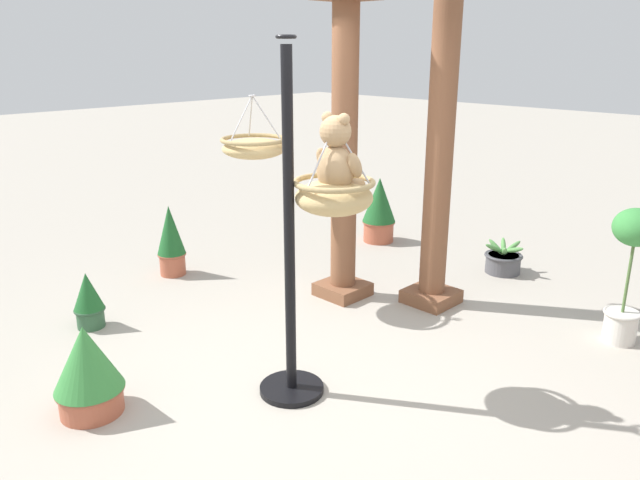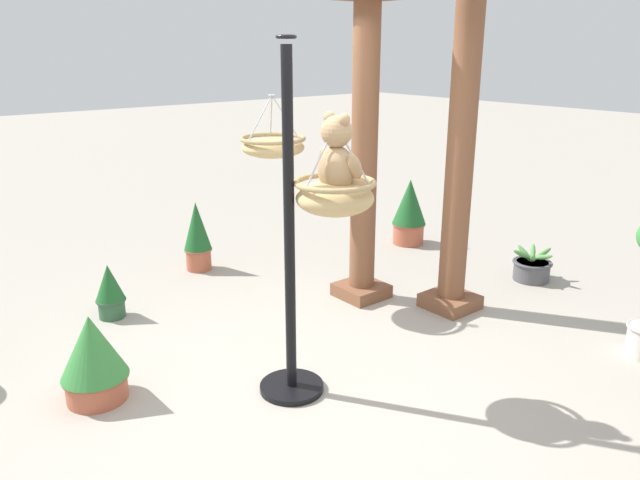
{
  "view_description": "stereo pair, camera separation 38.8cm",
  "coord_description": "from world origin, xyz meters",
  "px_view_note": "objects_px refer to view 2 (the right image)",
  "views": [
    {
      "loc": [
        2.63,
        -2.55,
        2.27
      ],
      "look_at": [
        0.02,
        0.07,
        1.09
      ],
      "focal_mm": 34.3,
      "sensor_mm": 36.0,
      "label": 1
    },
    {
      "loc": [
        2.89,
        -2.26,
        2.27
      ],
      "look_at": [
        0.02,
        0.07,
        1.09
      ],
      "focal_mm": 34.3,
      "sensor_mm": 36.0,
      "label": 2
    }
  ],
  "objects_px": {
    "hanging_basket_with_teddy": "(335,195)",
    "potted_plant_small_succulent": "(197,236)",
    "hanging_basket_left_high": "(273,146)",
    "potted_plant_trailing_ivy": "(409,211)",
    "potted_plant_tall_leafy": "(532,268)",
    "display_pole_central": "(290,294)",
    "greenhouse_pillar_right": "(461,144)",
    "greenhouse_pillar_far_back": "(364,159)",
    "potted_plant_conical_shrub": "(110,291)",
    "potted_plant_flowering_red": "(93,358)",
    "teddy_bear": "(338,160)"
  },
  "relations": [
    {
      "from": "hanging_basket_with_teddy",
      "to": "potted_plant_small_succulent",
      "type": "height_order",
      "value": "hanging_basket_with_teddy"
    },
    {
      "from": "hanging_basket_left_high",
      "to": "potted_plant_trailing_ivy",
      "type": "relative_size",
      "value": 0.73
    },
    {
      "from": "potted_plant_tall_leafy",
      "to": "display_pole_central",
      "type": "bearing_deg",
      "value": -87.44
    },
    {
      "from": "hanging_basket_left_high",
      "to": "greenhouse_pillar_right",
      "type": "xyz_separation_m",
      "value": [
        1.12,
        1.13,
        0.04
      ]
    },
    {
      "from": "display_pole_central",
      "to": "potted_plant_trailing_ivy",
      "type": "relative_size",
      "value": 2.98
    },
    {
      "from": "greenhouse_pillar_right",
      "to": "greenhouse_pillar_far_back",
      "type": "xyz_separation_m",
      "value": [
        -0.7,
        -0.45,
        -0.17
      ]
    },
    {
      "from": "display_pole_central",
      "to": "hanging_basket_with_teddy",
      "type": "bearing_deg",
      "value": 59.04
    },
    {
      "from": "potted_plant_conical_shrub",
      "to": "potted_plant_trailing_ivy",
      "type": "relative_size",
      "value": 0.62
    },
    {
      "from": "display_pole_central",
      "to": "potted_plant_tall_leafy",
      "type": "distance_m",
      "value": 3.18
    },
    {
      "from": "greenhouse_pillar_right",
      "to": "greenhouse_pillar_far_back",
      "type": "bearing_deg",
      "value": -147.17
    },
    {
      "from": "potted_plant_tall_leafy",
      "to": "hanging_basket_left_high",
      "type": "bearing_deg",
      "value": -117.4
    },
    {
      "from": "greenhouse_pillar_right",
      "to": "display_pole_central",
      "type": "bearing_deg",
      "value": -83.72
    },
    {
      "from": "potted_plant_flowering_red",
      "to": "potted_plant_trailing_ivy",
      "type": "distance_m",
      "value": 4.24
    },
    {
      "from": "greenhouse_pillar_far_back",
      "to": "potted_plant_conical_shrub",
      "type": "height_order",
      "value": "greenhouse_pillar_far_back"
    },
    {
      "from": "hanging_basket_left_high",
      "to": "display_pole_central",
      "type": "bearing_deg",
      "value": -31.33
    },
    {
      "from": "hanging_basket_left_high",
      "to": "potted_plant_conical_shrub",
      "type": "xyz_separation_m",
      "value": [
        -0.61,
        -1.33,
        -1.2
      ]
    },
    {
      "from": "teddy_bear",
      "to": "hanging_basket_left_high",
      "type": "distance_m",
      "value": 1.59
    },
    {
      "from": "greenhouse_pillar_far_back",
      "to": "potted_plant_flowering_red",
      "type": "height_order",
      "value": "greenhouse_pillar_far_back"
    },
    {
      "from": "hanging_basket_with_teddy",
      "to": "display_pole_central",
      "type": "bearing_deg",
      "value": -120.96
    },
    {
      "from": "display_pole_central",
      "to": "potted_plant_flowering_red",
      "type": "relative_size",
      "value": 3.84
    },
    {
      "from": "hanging_basket_with_teddy",
      "to": "hanging_basket_left_high",
      "type": "xyz_separation_m",
      "value": [
        -1.49,
        0.56,
        0.08
      ]
    },
    {
      "from": "potted_plant_flowering_red",
      "to": "potted_plant_trailing_ivy",
      "type": "height_order",
      "value": "potted_plant_trailing_ivy"
    },
    {
      "from": "greenhouse_pillar_far_back",
      "to": "hanging_basket_with_teddy",
      "type": "bearing_deg",
      "value": -49.53
    },
    {
      "from": "hanging_basket_left_high",
      "to": "greenhouse_pillar_far_back",
      "type": "distance_m",
      "value": 0.81
    },
    {
      "from": "potted_plant_flowering_red",
      "to": "potted_plant_small_succulent",
      "type": "distance_m",
      "value": 2.5
    },
    {
      "from": "potted_plant_small_succulent",
      "to": "potted_plant_conical_shrub",
      "type": "xyz_separation_m",
      "value": [
        0.59,
        -1.17,
        -0.13
      ]
    },
    {
      "from": "greenhouse_pillar_right",
      "to": "hanging_basket_with_teddy",
      "type": "bearing_deg",
      "value": -77.87
    },
    {
      "from": "display_pole_central",
      "to": "greenhouse_pillar_right",
      "type": "relative_size",
      "value": 0.76
    },
    {
      "from": "teddy_bear",
      "to": "greenhouse_pillar_far_back",
      "type": "relative_size",
      "value": 0.19
    },
    {
      "from": "hanging_basket_with_teddy",
      "to": "potted_plant_tall_leafy",
      "type": "height_order",
      "value": "hanging_basket_with_teddy"
    },
    {
      "from": "greenhouse_pillar_far_back",
      "to": "potted_plant_conical_shrub",
      "type": "relative_size",
      "value": 5.62
    },
    {
      "from": "potted_plant_trailing_ivy",
      "to": "greenhouse_pillar_far_back",
      "type": "bearing_deg",
      "value": -61.35
    },
    {
      "from": "display_pole_central",
      "to": "greenhouse_pillar_right",
      "type": "xyz_separation_m",
      "value": [
        -0.21,
        1.94,
        0.78
      ]
    },
    {
      "from": "potted_plant_tall_leafy",
      "to": "teddy_bear",
      "type": "bearing_deg",
      "value": -84.19
    },
    {
      "from": "potted_plant_tall_leafy",
      "to": "potted_plant_trailing_ivy",
      "type": "height_order",
      "value": "potted_plant_trailing_ivy"
    },
    {
      "from": "display_pole_central",
      "to": "hanging_basket_left_high",
      "type": "xyz_separation_m",
      "value": [
        -1.34,
        0.81,
        0.73
      ]
    },
    {
      "from": "greenhouse_pillar_far_back",
      "to": "teddy_bear",
      "type": "bearing_deg",
      "value": -48.98
    },
    {
      "from": "teddy_bear",
      "to": "display_pole_central",
      "type": "bearing_deg",
      "value": -118.71
    },
    {
      "from": "greenhouse_pillar_far_back",
      "to": "potted_plant_small_succulent",
      "type": "height_order",
      "value": "greenhouse_pillar_far_back"
    },
    {
      "from": "potted_plant_small_succulent",
      "to": "potted_plant_conical_shrub",
      "type": "distance_m",
      "value": 1.32
    },
    {
      "from": "hanging_basket_left_high",
      "to": "potted_plant_flowering_red",
      "type": "xyz_separation_m",
      "value": [
        0.6,
        -1.89,
        -1.14
      ]
    },
    {
      "from": "hanging_basket_left_high",
      "to": "potted_plant_flowering_red",
      "type": "height_order",
      "value": "hanging_basket_left_high"
    },
    {
      "from": "teddy_bear",
      "to": "greenhouse_pillar_right",
      "type": "distance_m",
      "value": 1.71
    },
    {
      "from": "display_pole_central",
      "to": "potted_plant_trailing_ivy",
      "type": "xyz_separation_m",
      "value": [
        -1.75,
        3.03,
        -0.32
      ]
    },
    {
      "from": "display_pole_central",
      "to": "hanging_basket_with_teddy",
      "type": "relative_size",
      "value": 4.05
    },
    {
      "from": "display_pole_central",
      "to": "potted_plant_small_succulent",
      "type": "relative_size",
      "value": 3.17
    },
    {
      "from": "display_pole_central",
      "to": "potted_plant_flowering_red",
      "type": "distance_m",
      "value": 1.37
    },
    {
      "from": "display_pole_central",
      "to": "greenhouse_pillar_right",
      "type": "bearing_deg",
      "value": 96.28
    },
    {
      "from": "potted_plant_tall_leafy",
      "to": "potted_plant_conical_shrub",
      "type": "distance_m",
      "value": 4.06
    },
    {
      "from": "teddy_bear",
      "to": "potted_plant_trailing_ivy",
      "type": "xyz_separation_m",
      "value": [
        -1.9,
        2.76,
        -1.2
      ]
    }
  ]
}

